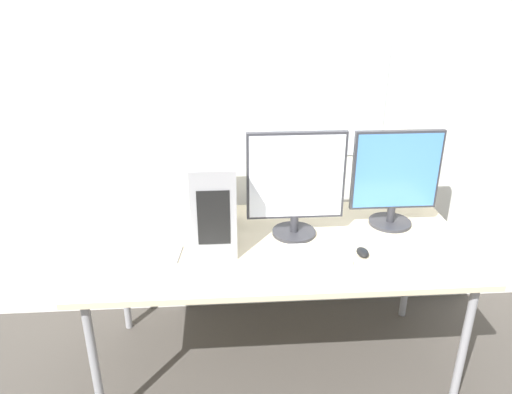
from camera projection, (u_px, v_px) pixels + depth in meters
The scene contains 9 objects.
wall_back at pixel (267, 93), 2.70m from camera, with size 8.00×0.07×2.70m.
desk at pixel (276, 251), 2.44m from camera, with size 1.84×0.88×0.75m.
pc_tower at pixel (214, 197), 2.39m from camera, with size 0.20×0.45×0.43m.
monitor_main at pixel (296, 183), 2.39m from camera, with size 0.47×0.22×0.53m.
monitor_right_near at pixel (395, 177), 2.49m from camera, with size 0.44×0.22×0.50m.
keyboard at pixel (304, 255), 2.29m from camera, with size 0.41×0.18×0.02m.
mouse at pixel (363, 252), 2.31m from camera, with size 0.05×0.09×0.03m.
cell_phone at pixel (173, 254), 2.31m from camera, with size 0.08×0.16×0.01m.
paper_sheet_left at pixel (211, 267), 2.21m from camera, with size 0.23×0.31×0.00m.
Camera 1 is at (-0.25, -1.67, 1.94)m, focal length 35.00 mm.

